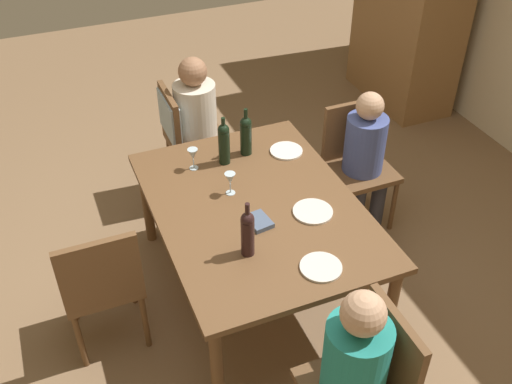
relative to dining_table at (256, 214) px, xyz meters
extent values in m
plane|color=#846647|center=(0.00, 0.00, -0.65)|extent=(10.00, 10.00, 0.00)
cube|color=brown|center=(0.00, 0.00, 0.05)|extent=(1.65, 1.20, 0.04)
cylinder|color=brown|center=(-0.75, -0.53, -0.31)|extent=(0.07, 0.07, 0.68)
cylinder|color=brown|center=(0.75, -0.53, -0.31)|extent=(0.07, 0.07, 0.68)
cylinder|color=brown|center=(-0.75, 0.53, -0.31)|extent=(0.07, 0.07, 0.68)
cylinder|color=brown|center=(0.75, 0.53, -0.31)|extent=(0.07, 0.07, 0.68)
cylinder|color=brown|center=(-0.18, 1.17, -0.43)|extent=(0.04, 0.04, 0.44)
cylinder|color=brown|center=(-0.18, 0.79, -0.43)|extent=(0.04, 0.04, 0.44)
cylinder|color=brown|center=(-0.56, 1.17, -0.43)|extent=(0.04, 0.04, 0.44)
cylinder|color=brown|center=(-0.56, 0.79, -0.43)|extent=(0.04, 0.04, 0.44)
cube|color=brown|center=(-0.37, 0.98, -0.19)|extent=(0.44, 0.44, 0.04)
cube|color=brown|center=(-0.57, 0.98, 0.05)|extent=(0.04, 0.44, 0.44)
cylinder|color=brown|center=(1.01, 0.19, -0.43)|extent=(0.04, 0.04, 0.44)
cube|color=brown|center=(1.20, 0.20, 0.05)|extent=(0.44, 0.04, 0.44)
cylinder|color=brown|center=(-1.39, 0.19, -0.43)|extent=(0.04, 0.04, 0.44)
cylinder|color=brown|center=(-1.01, 0.19, -0.43)|extent=(0.04, 0.04, 0.44)
cylinder|color=brown|center=(-1.39, -0.19, -0.43)|extent=(0.04, 0.04, 0.44)
cylinder|color=brown|center=(-1.01, -0.19, -0.43)|extent=(0.04, 0.04, 0.44)
cube|color=brown|center=(-1.20, 0.00, -0.19)|extent=(0.44, 0.44, 0.04)
cube|color=brown|center=(-1.20, -0.20, 0.05)|extent=(0.44, 0.04, 0.44)
cube|color=#ADC6D6|center=(-1.20, -0.20, 0.07)|extent=(0.40, 0.07, 0.31)
cylinder|color=brown|center=(-0.19, -1.17, -0.43)|extent=(0.04, 0.04, 0.44)
cylinder|color=brown|center=(-0.19, -0.79, -0.43)|extent=(0.04, 0.04, 0.44)
cylinder|color=brown|center=(0.19, -1.17, -0.43)|extent=(0.04, 0.04, 0.44)
cylinder|color=brown|center=(0.19, -0.79, -0.43)|extent=(0.04, 0.04, 0.44)
cube|color=brown|center=(0.00, -0.98, -0.19)|extent=(0.44, 0.44, 0.04)
cube|color=brown|center=(0.20, -0.98, 0.05)|extent=(0.04, 0.44, 0.44)
cylinder|color=#33333D|center=(-0.24, 1.07, -0.42)|extent=(0.11, 0.11, 0.46)
cylinder|color=#33333D|center=(-0.24, 0.89, -0.42)|extent=(0.11, 0.11, 0.46)
cylinder|color=#475699|center=(-0.37, 0.98, 0.03)|extent=(0.29, 0.29, 0.44)
sphere|color=tan|center=(-0.37, 0.98, 0.35)|extent=(0.19, 0.19, 0.19)
cylinder|color=teal|center=(1.20, 0.00, 0.05)|extent=(0.31, 0.31, 0.47)
sphere|color=tan|center=(1.20, 0.00, 0.38)|extent=(0.20, 0.20, 0.20)
cylinder|color=#33333D|center=(-1.30, 0.15, -0.42)|extent=(0.12, 0.12, 0.46)
cylinder|color=#33333D|center=(-1.11, 0.15, -0.42)|extent=(0.12, 0.12, 0.46)
cylinder|color=beige|center=(-1.20, 0.00, 0.05)|extent=(0.32, 0.32, 0.49)
sphere|color=#996B4C|center=(-1.20, 0.00, 0.40)|extent=(0.21, 0.21, 0.21)
cylinder|color=black|center=(0.37, -0.20, 0.19)|extent=(0.07, 0.07, 0.23)
sphere|color=black|center=(0.37, -0.20, 0.32)|extent=(0.07, 0.07, 0.07)
cylinder|color=black|center=(0.37, -0.20, 0.37)|extent=(0.03, 0.03, 0.09)
cylinder|color=black|center=(-0.50, -0.02, 0.19)|extent=(0.08, 0.08, 0.24)
sphere|color=black|center=(-0.50, -0.02, 0.32)|extent=(0.08, 0.08, 0.08)
cylinder|color=black|center=(-0.50, -0.02, 0.37)|extent=(0.03, 0.03, 0.08)
cylinder|color=black|center=(-0.55, 0.15, 0.18)|extent=(0.08, 0.08, 0.22)
sphere|color=black|center=(-0.55, 0.15, 0.31)|extent=(0.08, 0.08, 0.08)
cylinder|color=black|center=(-0.55, 0.15, 0.37)|extent=(0.03, 0.03, 0.09)
cylinder|color=silver|center=(-0.51, -0.23, 0.07)|extent=(0.06, 0.06, 0.00)
cylinder|color=silver|center=(-0.51, -0.23, 0.11)|extent=(0.01, 0.01, 0.07)
cone|color=silver|center=(-0.51, -0.23, 0.18)|extent=(0.07, 0.07, 0.07)
cylinder|color=silver|center=(-0.17, -0.10, 0.07)|extent=(0.06, 0.06, 0.00)
cylinder|color=silver|center=(-0.17, -0.10, 0.11)|extent=(0.01, 0.01, 0.07)
cone|color=silver|center=(-0.17, -0.10, 0.18)|extent=(0.07, 0.07, 0.07)
cylinder|color=silver|center=(0.63, 0.12, 0.08)|extent=(0.23, 0.23, 0.01)
cylinder|color=silver|center=(0.19, 0.29, 0.08)|extent=(0.24, 0.24, 0.01)
cylinder|color=white|center=(-0.46, 0.41, 0.08)|extent=(0.22, 0.22, 0.01)
cube|color=#4C5B75|center=(0.16, -0.05, 0.09)|extent=(0.18, 0.14, 0.03)
camera|label=1|loc=(2.58, -1.06, 2.34)|focal=41.73mm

